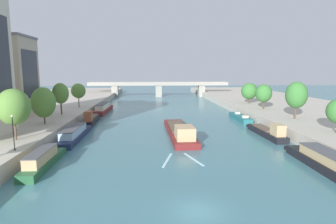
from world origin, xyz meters
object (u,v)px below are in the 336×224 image
object	(u,v)px
moored_boat_right_lone	(240,117)
bridge_far	(159,87)
tree_left_past_mid	(60,93)
tree_right_midway	(296,95)
moored_boat_left_second	(75,134)
moored_boat_right_end	(268,132)
tree_right_by_lamp	(249,91)
barge_midriver	(180,131)
moored_boat_left_near	(43,160)
moored_boat_left_gap_after	(91,119)
moored_boat_left_midway	(103,109)
moored_boat_right_midway	(325,161)
tree_left_end_of_row	(43,102)
lamppost_left_bank	(13,131)
tree_left_midway	(78,91)
tree_right_far	(264,93)
tree_left_nearest	(14,107)

from	to	relation	value
moored_boat_right_lone	bridge_far	distance (m)	64.86
tree_left_past_mid	tree_right_midway	size ratio (longest dim) A/B	0.93
moored_boat_left_second	moored_boat_right_end	bearing A→B (deg)	-0.46
moored_boat_right_lone	tree_right_by_lamp	world-z (taller)	tree_right_by_lamp
barge_midriver	tree_right_by_lamp	size ratio (longest dim) A/B	3.65
moored_boat_left_near	moored_boat_left_gap_after	world-z (taller)	moored_boat_left_gap_after
moored_boat_left_midway	tree_right_by_lamp	size ratio (longest dim) A/B	2.73
moored_boat_left_second	tree_right_midway	xyz separation A→B (m)	(43.49, 5.81, 6.13)
moored_boat_right_end	moored_boat_right_lone	bearing A→B (deg)	88.29
moored_boat_left_gap_after	moored_boat_right_midway	xyz separation A→B (m)	(35.13, -32.39, 0.01)
moored_boat_right_midway	moored_boat_right_end	xyz separation A→B (m)	(0.08, 17.15, -0.09)
moored_boat_left_near	moored_boat_right_midway	bearing A→B (deg)	-4.45
moored_boat_left_near	bridge_far	distance (m)	95.53
tree_left_end_of_row	tree_left_past_mid	bearing A→B (deg)	91.88
moored_boat_right_end	bridge_far	size ratio (longest dim) A/B	0.22
moored_boat_right_end	bridge_far	bearing A→B (deg)	102.52
moored_boat_left_second	moored_boat_right_midway	distance (m)	39.14
moored_boat_right_lone	bridge_far	bearing A→B (deg)	106.28
moored_boat_left_gap_after	moored_boat_right_end	size ratio (longest dim) A/B	0.93
tree_right_midway	lamppost_left_bank	bearing A→B (deg)	-157.14
tree_left_end_of_row	tree_left_midway	world-z (taller)	tree_left_end_of_row
moored_boat_right_lone	lamppost_left_bank	world-z (taller)	lamppost_left_bank
moored_boat_left_midway	moored_boat_right_lone	bearing A→B (deg)	-22.07
barge_midriver	moored_boat_right_midway	xyz separation A→B (m)	(16.10, -18.62, 0.10)
lamppost_left_bank	bridge_far	distance (m)	95.59
bridge_far	moored_boat_left_midway	bearing A→B (deg)	-110.19
tree_left_midway	tree_right_by_lamp	bearing A→B (deg)	6.61
barge_midriver	tree_right_far	xyz separation A→B (m)	(23.81, 19.38, 5.36)
moored_boat_left_second	tree_right_by_lamp	xyz separation A→B (m)	(43.44, 33.04, 4.92)
barge_midriver	moored_boat_left_gap_after	distance (m)	23.49
moored_boat_left_gap_after	moored_boat_left_midway	distance (m)	16.50
tree_left_past_mid	bridge_far	distance (m)	68.55
tree_left_midway	tree_right_far	distance (m)	49.09
tree_right_far	lamppost_left_bank	world-z (taller)	tree_right_far
moored_boat_left_near	tree_left_midway	bearing A→B (deg)	97.85
moored_boat_left_gap_after	barge_midriver	bearing A→B (deg)	-35.88
moored_boat_right_lone	tree_left_nearest	size ratio (longest dim) A/B	1.75
barge_midriver	lamppost_left_bank	size ratio (longest dim) A/B	5.00
moored_boat_left_gap_after	moored_boat_right_midway	size ratio (longest dim) A/B	0.87
moored_boat_left_gap_after	lamppost_left_bank	bearing A→B (deg)	-97.05
barge_midriver	moored_boat_right_end	world-z (taller)	barge_midriver
moored_boat_right_midway	tree_right_midway	distance (m)	25.48
tree_left_past_mid	tree_left_nearest	bearing A→B (deg)	-88.09
moored_boat_left_midway	tree_left_midway	distance (m)	8.98
tree_right_by_lamp	lamppost_left_bank	xyz separation A→B (m)	(-47.12, -47.11, -1.27)
tree_left_midway	tree_left_nearest	bearing A→B (deg)	-90.20
moored_boat_right_midway	tree_left_midway	bearing A→B (deg)	132.43
tree_right_midway	bridge_far	distance (m)	77.86
moored_boat_left_second	tree_right_far	bearing A→B (deg)	25.69
tree_right_far	barge_midriver	bearing A→B (deg)	-140.86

